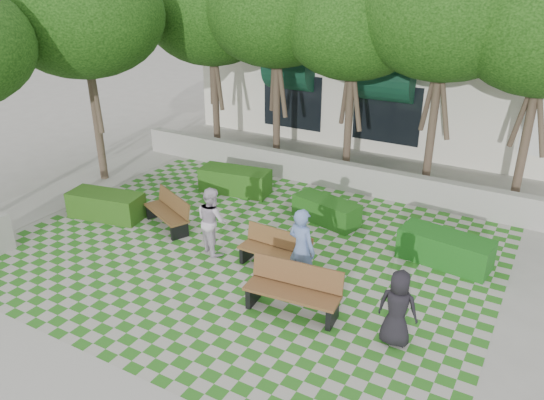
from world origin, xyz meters
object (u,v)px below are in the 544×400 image
Objects in this scene: bench_east at (293,290)px; person_white at (212,220)px; hedge_midright at (326,211)px; person_dark at (398,308)px; person_blue at (302,249)px; hedge_midleft at (235,181)px; hedge_west at (106,205)px; bench_mid at (276,251)px; bench_west at (168,212)px; hedge_east at (445,249)px.

person_white reaches higher than bench_east.
person_dark is at bearing -51.34° from hedge_midright.
person_blue reaches higher than person_white.
bench_east is 6.65m from hedge_midleft.
bench_mid is at bearing -0.19° from hedge_west.
bench_west is 7.36m from hedge_east.
person_white is (-1.77, -0.09, 0.42)m from bench_mid.
person_dark is 0.90× the size of person_white.
bench_mid is 5.62m from hedge_west.
hedge_midright is at bearing -59.81° from person_blue.
bench_mid is 0.84× the size of hedge_west.
hedge_midleft is 1.14× the size of person_blue.
person_blue is (4.34, -3.90, 0.59)m from hedge_midleft.
person_blue is at bearing -4.22° from hedge_west.
person_dark reaches higher than hedge_west.
bench_west is 4.69m from person_blue.
bench_west is 0.97× the size of hedge_midright.
bench_mid is (-1.19, 1.36, -0.06)m from bench_east.
hedge_west is at bearing 25.96° from person_white.
bench_mid is 0.92× the size of person_blue.
hedge_midright is at bearing 168.97° from hedge_east.
hedge_east is 1.12× the size of person_blue.
person_dark is at bearing -165.47° from person_white.
bench_mid is 0.81× the size of hedge_midleft.
hedge_east is 1.02× the size of hedge_west.
hedge_east is 3.53m from hedge_midright.
person_blue reaches higher than hedge_east.
hedge_east is at bearing -118.28° from person_blue.
bench_east is 1.07× the size of hedge_midright.
person_blue reaches higher than person_dark.
hedge_midleft is 1.41× the size of person_dark.
hedge_west is 1.36× the size of person_dark.
person_blue is at bearing -74.92° from hedge_midright.
hedge_midleft is 3.92m from person_white.
bench_mid is 0.82× the size of hedge_east.
person_dark reaches higher than bench_mid.
hedge_west is at bearing -166.27° from hedge_east.
bench_east is at bearing -46.05° from hedge_midleft.
hedge_midright is at bearing 58.89° from bench_west.
hedge_east is (2.28, 3.60, -0.13)m from bench_east.
bench_west is at bearing -145.80° from hedge_midright.
person_dark is at bearing -3.36° from bench_east.
person_white is (-1.78, -3.01, 0.53)m from hedge_midright.
bench_mid is 3.68m from bench_west.
hedge_midleft is at bearing -26.78° from person_blue.
hedge_midleft is 1.28× the size of person_white.
person_dark is (3.37, -1.28, 0.34)m from bench_mid.
person_white reaches higher than hedge_east.
hedge_midright is at bearing -8.53° from hedge_midleft.
hedge_midright is 3.56m from person_blue.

